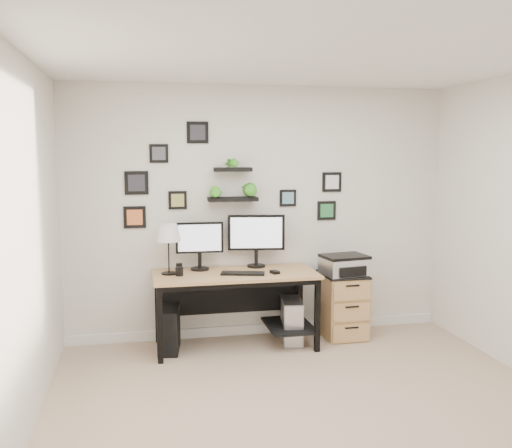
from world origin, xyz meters
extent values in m
plane|color=tan|center=(0.00, 0.00, 0.00)|extent=(4.00, 4.00, 0.00)
plane|color=white|center=(0.00, 0.00, 2.60)|extent=(4.00, 4.00, 0.00)
plane|color=silver|center=(0.00, 2.00, 1.30)|extent=(4.00, 0.00, 4.00)
plane|color=silver|center=(0.00, -2.00, 1.30)|extent=(4.00, 0.00, 4.00)
plane|color=silver|center=(-2.00, 0.00, 1.30)|extent=(0.00, 4.00, 4.00)
cube|color=white|center=(0.00, 1.99, 0.05)|extent=(4.00, 0.03, 0.10)
cube|color=tan|center=(-0.33, 1.63, 0.73)|extent=(1.60, 0.70, 0.03)
cube|color=black|center=(-0.33, 1.63, 0.69)|extent=(1.54, 0.64, 0.05)
cube|color=black|center=(-0.33, 1.96, 0.46)|extent=(1.44, 0.02, 0.41)
cube|color=black|center=(0.22, 1.63, 0.18)|extent=(0.45, 0.63, 0.03)
cube|color=black|center=(-1.08, 1.33, 0.36)|extent=(0.05, 0.05, 0.72)
cube|color=black|center=(-1.08, 1.93, 0.36)|extent=(0.05, 0.05, 0.72)
cube|color=black|center=(0.42, 1.33, 0.36)|extent=(0.05, 0.05, 0.72)
cube|color=black|center=(0.42, 1.93, 0.36)|extent=(0.05, 0.05, 0.72)
cylinder|color=black|center=(-0.65, 1.83, 0.76)|extent=(0.19, 0.19, 0.02)
cylinder|color=black|center=(-0.65, 1.83, 0.84)|extent=(0.04, 0.04, 0.16)
cube|color=black|center=(-0.65, 1.83, 1.08)|extent=(0.47, 0.05, 0.31)
cube|color=silver|center=(-0.65, 1.81, 1.08)|extent=(0.43, 0.02, 0.27)
cylinder|color=black|center=(-0.07, 1.87, 0.76)|extent=(0.21, 0.21, 0.02)
cylinder|color=black|center=(-0.07, 1.87, 0.84)|extent=(0.04, 0.04, 0.17)
cube|color=black|center=(-0.07, 1.86, 1.11)|extent=(0.58, 0.12, 0.36)
cube|color=silver|center=(-0.07, 1.84, 1.11)|extent=(0.52, 0.09, 0.31)
cube|color=black|center=(-0.27, 1.54, 0.76)|extent=(0.44, 0.24, 0.02)
cube|color=black|center=(0.04, 1.51, 0.76)|extent=(0.09, 0.11, 0.03)
cylinder|color=black|center=(-0.97, 1.70, 0.76)|extent=(0.15, 0.15, 0.01)
cylinder|color=black|center=(-0.97, 1.70, 0.98)|extent=(0.01, 0.01, 0.44)
cone|color=white|center=(-0.97, 1.70, 1.16)|extent=(0.24, 0.24, 0.17)
cylinder|color=black|center=(-0.87, 1.60, 0.79)|extent=(0.08, 0.08, 0.08)
cylinder|color=black|center=(-0.86, 1.81, 0.79)|extent=(0.06, 0.06, 0.08)
cube|color=black|center=(-0.98, 1.65, 0.21)|extent=(0.25, 0.45, 0.43)
cube|color=gray|center=(0.26, 1.66, 0.22)|extent=(0.26, 0.46, 0.44)
cube|color=silver|center=(0.22, 1.45, 0.22)|extent=(0.17, 0.04, 0.41)
cube|color=tan|center=(0.83, 1.73, 0.33)|extent=(0.42, 0.50, 0.65)
cube|color=black|center=(0.83, 1.73, 0.66)|extent=(0.43, 0.51, 0.02)
cube|color=tan|center=(0.83, 1.47, 0.11)|extent=(0.39, 0.02, 0.18)
cylinder|color=black|center=(0.83, 1.46, 0.17)|extent=(0.14, 0.02, 0.02)
cube|color=tan|center=(0.83, 1.47, 0.33)|extent=(0.39, 0.02, 0.18)
cylinder|color=black|center=(0.83, 1.46, 0.39)|extent=(0.14, 0.02, 0.02)
cube|color=tan|center=(0.83, 1.47, 0.54)|extent=(0.39, 0.02, 0.18)
cylinder|color=black|center=(0.83, 1.46, 0.60)|extent=(0.14, 0.02, 0.02)
cube|color=silver|center=(0.82, 1.68, 0.76)|extent=(0.49, 0.40, 0.17)
cube|color=black|center=(0.82, 1.68, 0.86)|extent=(0.49, 0.40, 0.03)
cube|color=black|center=(0.85, 1.50, 0.73)|extent=(0.30, 0.06, 0.10)
cube|color=black|center=(-0.30, 1.91, 1.45)|extent=(0.50, 0.18, 0.04)
cube|color=black|center=(-0.30, 1.90, 1.75)|extent=(0.38, 0.15, 0.04)
imported|color=green|center=(-0.47, 1.91, 1.60)|extent=(0.15, 0.12, 0.27)
imported|color=green|center=(-0.13, 1.91, 1.60)|extent=(0.15, 0.15, 0.27)
imported|color=green|center=(-0.30, 1.90, 1.90)|extent=(0.13, 0.09, 0.25)
cube|color=black|center=(-1.03, 1.99, 1.91)|extent=(0.18, 0.02, 0.18)
cube|color=#494850|center=(-1.03, 1.98, 1.91)|extent=(0.13, 0.00, 0.13)
cube|color=black|center=(-1.25, 1.99, 1.62)|extent=(0.23, 0.02, 0.23)
cube|color=#2B2931|center=(-1.25, 1.98, 1.62)|extent=(0.16, 0.00, 0.16)
cube|color=black|center=(-1.28, 1.99, 1.28)|extent=(0.22, 0.02, 0.22)
cube|color=orange|center=(-1.28, 1.98, 1.28)|extent=(0.15, 0.00, 0.15)
cube|color=black|center=(0.78, 1.99, 1.61)|extent=(0.21, 0.02, 0.21)
cube|color=silver|center=(0.78, 1.98, 1.61)|extent=(0.15, 0.00, 0.15)
cube|color=black|center=(0.73, 1.99, 1.30)|extent=(0.20, 0.02, 0.20)
cube|color=#2D7C42|center=(0.73, 1.98, 1.30)|extent=(0.14, 0.00, 0.14)
cube|color=black|center=(0.30, 1.99, 1.45)|extent=(0.18, 0.02, 0.18)
cube|color=#5D8FA3|center=(0.30, 1.98, 1.45)|extent=(0.12, 0.00, 0.12)
cube|color=black|center=(-0.85, 1.99, 1.44)|extent=(0.18, 0.02, 0.18)
cube|color=#A1994A|center=(-0.85, 1.98, 1.44)|extent=(0.13, 0.00, 0.13)
cube|color=black|center=(-0.64, 1.99, 2.12)|extent=(0.22, 0.02, 0.22)
cube|color=#2B2931|center=(-0.64, 1.98, 2.12)|extent=(0.15, 0.00, 0.15)
camera|label=1|loc=(-1.25, -3.77, 1.94)|focal=40.00mm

